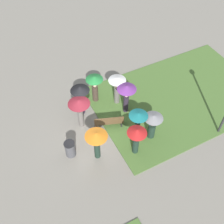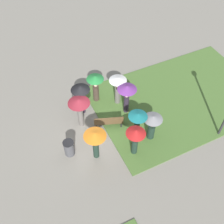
{
  "view_description": "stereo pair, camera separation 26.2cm",
  "coord_description": "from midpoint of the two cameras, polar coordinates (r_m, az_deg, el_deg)",
  "views": [
    {
      "loc": [
        3.18,
        8.8,
        12.12
      ],
      "look_at": [
        -1.28,
        0.12,
        0.74
      ],
      "focal_mm": 45.0,
      "sensor_mm": 36.0,
      "label": 1
    },
    {
      "loc": [
        2.95,
        8.92,
        12.12
      ],
      "look_at": [
        -1.28,
        0.12,
        0.74
      ],
      "focal_mm": 45.0,
      "sensor_mm": 36.0,
      "label": 2
    }
  ],
  "objects": [
    {
      "name": "trash_bin",
      "position": [
        14.08,
        -9.03,
        -7.42
      ],
      "size": [
        0.55,
        0.55,
        0.94
      ],
      "color": "#4C4C51",
      "rests_on": "ground_plane"
    },
    {
      "name": "crowd_person_white",
      "position": [
        15.51,
        0.55,
        5.33
      ],
      "size": [
        0.98,
        0.98,
        1.94
      ],
      "rotation": [
        0.0,
        0.0,
        5.48
      ],
      "color": "slate",
      "rests_on": "ground_plane"
    },
    {
      "name": "crowd_person_black",
      "position": [
        14.96,
        -6.95,
        3.74
      ],
      "size": [
        1.02,
        1.02,
        2.01
      ],
      "rotation": [
        0.0,
        0.0,
        3.56
      ],
      "color": "#2D2333",
      "rests_on": "ground_plane"
    },
    {
      "name": "crowd_person_orange",
      "position": [
        13.06,
        -3.75,
        -5.52
      ],
      "size": [
        1.08,
        1.08,
        1.91
      ],
      "rotation": [
        0.0,
        0.0,
        1.64
      ],
      "color": "#1E3328",
      "rests_on": "ground_plane"
    },
    {
      "name": "ground_plane",
      "position": [
        15.32,
        -4.98,
        -3.17
      ],
      "size": [
        90.0,
        90.0,
        0.0
      ],
      "primitive_type": "plane",
      "color": "gray"
    },
    {
      "name": "lawn_patch_near",
      "position": [
        17.14,
        12.89,
        2.97
      ],
      "size": [
        9.85,
        6.54,
        0.06
      ],
      "color": "#4C7033",
      "rests_on": "ground_plane"
    },
    {
      "name": "crowd_person_purple",
      "position": [
        14.91,
        2.46,
        4.02
      ],
      "size": [
        1.04,
        1.04,
        2.01
      ],
      "rotation": [
        0.0,
        0.0,
        4.38
      ],
      "color": "#2D2333",
      "rests_on": "ground_plane"
    },
    {
      "name": "crowd_person_teal",
      "position": [
        13.95,
        4.77,
        -1.62
      ],
      "size": [
        0.95,
        0.95,
        1.82
      ],
      "rotation": [
        0.0,
        0.0,
        2.21
      ],
      "color": "#1E3328",
      "rests_on": "ground_plane"
    },
    {
      "name": "park_bench",
      "position": [
        14.92,
        -1.14,
        -2.01
      ],
      "size": [
        1.6,
        0.93,
        0.9
      ],
      "rotation": [
        0.0,
        0.0,
        -0.35
      ],
      "color": "brown",
      "rests_on": "ground_plane"
    },
    {
      "name": "crowd_person_grey",
      "position": [
        14.15,
        7.74,
        -2.31
      ],
      "size": [
        0.96,
        0.96,
        1.72
      ],
      "rotation": [
        0.0,
        0.0,
        1.84
      ],
      "color": "#1E3328",
      "rests_on": "ground_plane"
    },
    {
      "name": "crowd_person_red",
      "position": [
        13.29,
        4.47,
        -4.88
      ],
      "size": [
        0.96,
        0.96,
        1.85
      ],
      "rotation": [
        0.0,
        0.0,
        3.87
      ],
      "color": "#1E3328",
      "rests_on": "ground_plane"
    },
    {
      "name": "crowd_person_maroon",
      "position": [
        14.31,
        -7.18,
        1.18
      ],
      "size": [
        1.14,
        1.14,
        1.97
      ],
      "rotation": [
        0.0,
        0.0,
        4.74
      ],
      "color": "slate",
      "rests_on": "ground_plane"
    },
    {
      "name": "crowd_person_green",
      "position": [
        15.69,
        -4.02,
        5.64
      ],
      "size": [
        0.97,
        0.97,
        1.88
      ],
      "rotation": [
        0.0,
        0.0,
        4.04
      ],
      "color": "#47382D",
      "rests_on": "ground_plane"
    }
  ]
}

